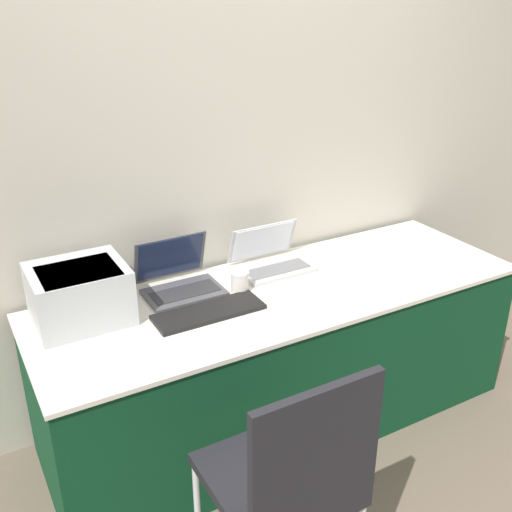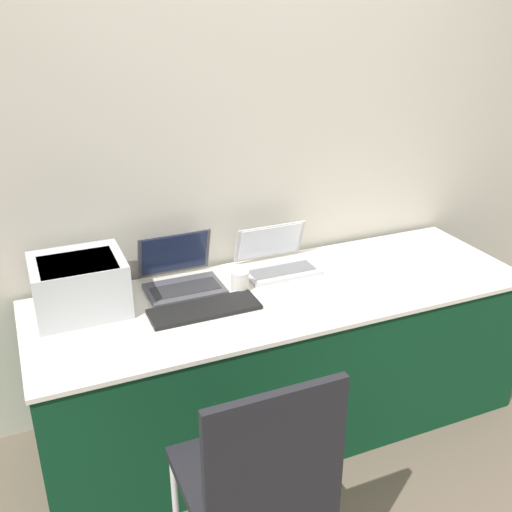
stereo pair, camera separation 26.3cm
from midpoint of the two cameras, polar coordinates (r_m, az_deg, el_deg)
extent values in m
plane|color=#6B5B4C|center=(2.90, 8.54, -19.45)|extent=(14.00, 14.00, 0.00)
cube|color=#B7B2A3|center=(2.90, 1.83, 10.37)|extent=(8.00, 0.05, 2.60)
cube|color=#0C381E|center=(2.93, 5.20, -9.90)|extent=(2.27, 0.74, 0.71)
cube|color=silver|center=(2.74, 5.49, -3.56)|extent=(2.29, 0.76, 0.02)
cube|color=#B2B7BC|center=(2.58, -13.71, -2.78)|extent=(0.38, 0.33, 0.24)
cube|color=#51565B|center=(2.51, -13.79, -1.10)|extent=(0.30, 0.25, 0.04)
cube|color=#4C4C51|center=(2.72, -4.05, -3.24)|extent=(0.34, 0.23, 0.02)
cube|color=#2D2D30|center=(2.71, -3.98, -3.15)|extent=(0.30, 0.13, 0.00)
cube|color=#4C4C51|center=(2.80, -5.15, 0.19)|extent=(0.34, 0.07, 0.22)
cube|color=#192342|center=(2.79, -5.10, 0.18)|extent=(0.31, 0.06, 0.20)
cube|color=#B7B7BC|center=(2.90, 5.02, -1.50)|extent=(0.36, 0.20, 0.02)
cube|color=slate|center=(2.89, 5.12, -1.39)|extent=(0.31, 0.11, 0.00)
cube|color=#B7B7BC|center=(2.97, 3.86, 1.34)|extent=(0.36, 0.07, 0.19)
cube|color=silver|center=(2.96, 3.92, 1.34)|extent=(0.32, 0.06, 0.17)
cube|color=black|center=(2.55, -1.99, -5.18)|extent=(0.47, 0.16, 0.02)
cylinder|color=white|center=(2.70, 1.25, -2.56)|extent=(0.08, 0.08, 0.09)
cylinder|color=white|center=(2.68, 1.26, -1.59)|extent=(0.08, 0.08, 0.01)
cube|color=black|center=(2.15, 2.92, -20.56)|extent=(0.44, 0.47, 0.04)
cube|color=black|center=(1.83, 6.28, -19.07)|extent=(0.44, 0.03, 0.49)
cylinder|color=silver|center=(2.42, -4.34, -22.74)|extent=(0.02, 0.02, 0.46)
cylinder|color=silver|center=(2.53, 4.91, -20.09)|extent=(0.02, 0.02, 0.46)
camera|label=1|loc=(0.13, -87.14, 1.28)|focal=42.00mm
camera|label=2|loc=(0.13, 92.86, -1.28)|focal=42.00mm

